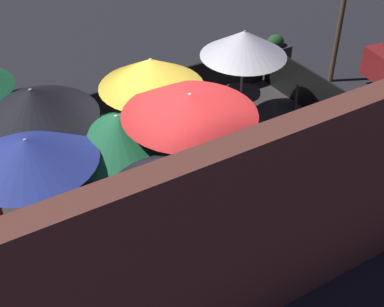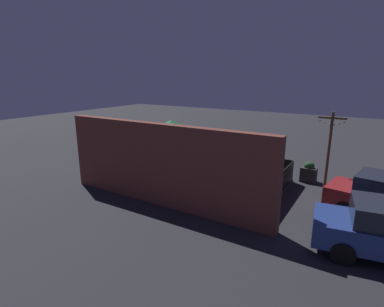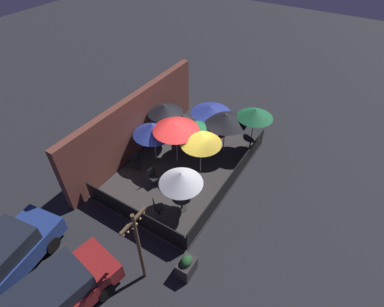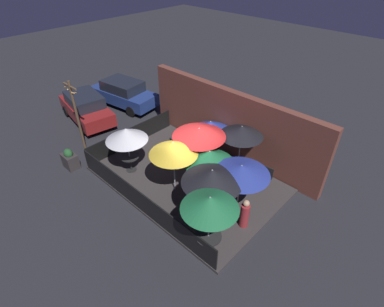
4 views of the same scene
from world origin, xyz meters
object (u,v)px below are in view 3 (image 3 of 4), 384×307
at_px(patio_chair_2, 157,207).
at_px(patio_umbrella_4, 201,139).
at_px(patio_chair_1, 183,120).
at_px(parked_car_1, 2,260).
at_px(planter_box, 187,266).
at_px(patio_chair_3, 137,161).
at_px(patio_umbrella_6, 226,118).
at_px(patio_umbrella_3, 211,110).
at_px(patio_chair_0, 153,176).
at_px(parked_car_0, 54,299).
at_px(light_post, 139,245).
at_px(patio_umbrella_2, 197,127).
at_px(patio_umbrella_0, 181,178).
at_px(dining_table_0, 182,199).
at_px(patio_umbrella_5, 165,109).
at_px(patio_umbrella_7, 176,127).
at_px(patio_umbrella_8, 153,129).
at_px(patio_umbrella_1, 255,113).
at_px(dining_table_1, 251,139).

bearing_deg(patio_chair_2, patio_umbrella_4, 35.94).
distance_m(patio_chair_1, parked_car_1, 10.57).
bearing_deg(planter_box, patio_chair_3, 56.92).
bearing_deg(patio_umbrella_6, patio_chair_1, 79.28).
relative_size(patio_umbrella_3, patio_chair_1, 2.28).
xyz_separation_m(patio_chair_0, parked_car_0, (-6.08, -0.75, 0.23)).
relative_size(light_post, parked_car_1, 0.79).
height_order(patio_umbrella_4, patio_chair_2, patio_umbrella_4).
xyz_separation_m(patio_umbrella_2, patio_chair_2, (-4.22, -0.64, -1.23)).
xyz_separation_m(patio_umbrella_0, parked_car_0, (-5.55, 1.15, -1.14)).
xyz_separation_m(patio_umbrella_6, dining_table_0, (-4.39, -0.28, -1.41)).
height_order(patio_umbrella_3, planter_box, patio_umbrella_3).
xyz_separation_m(patio_umbrella_4, parked_car_0, (-7.89, 0.69, -1.34)).
height_order(patio_umbrella_0, parked_car_0, patio_umbrella_0).
height_order(patio_umbrella_5, planter_box, patio_umbrella_5).
distance_m(patio_umbrella_7, patio_chair_2, 3.78).
bearing_deg(patio_chair_0, dining_table_0, -0.00).
bearing_deg(patio_chair_1, parked_car_0, -83.80).
bearing_deg(patio_umbrella_8, patio_umbrella_3, -29.85).
bearing_deg(light_post, patio_umbrella_1, -2.54).
xyz_separation_m(patio_umbrella_7, dining_table_0, (-2.38, -1.84, -1.57)).
distance_m(patio_umbrella_4, patio_chair_1, 4.07).
relative_size(patio_umbrella_3, patio_umbrella_5, 0.92).
distance_m(patio_chair_1, parked_car_0, 10.69).
bearing_deg(patio_umbrella_6, patio_chair_0, 157.33).
height_order(patio_umbrella_0, patio_umbrella_6, patio_umbrella_6).
bearing_deg(patio_umbrella_1, patio_chair_0, 149.88).
xyz_separation_m(patio_umbrella_4, planter_box, (-4.61, -2.15, -1.73)).
bearing_deg(patio_umbrella_7, planter_box, -142.82).
relative_size(dining_table_1, patio_chair_0, 0.94).
distance_m(patio_umbrella_6, patio_umbrella_7, 2.55).
bearing_deg(patio_umbrella_3, patio_umbrella_1, -78.75).
distance_m(patio_umbrella_7, patio_chair_3, 2.57).
bearing_deg(patio_umbrella_4, patio_chair_1, 46.14).
xyz_separation_m(patio_umbrella_5, patio_chair_1, (1.48, -0.06, -1.56)).
height_order(patio_chair_0, parked_car_1, parked_car_1).
bearing_deg(patio_umbrella_7, patio_chair_3, 138.88).
height_order(patio_umbrella_1, patio_umbrella_6, patio_umbrella_1).
relative_size(patio_umbrella_8, light_post, 0.58).
bearing_deg(dining_table_1, light_post, 177.46).
relative_size(patio_umbrella_3, dining_table_0, 2.49).
distance_m(patio_umbrella_8, patio_chair_0, 2.26).
bearing_deg(patio_umbrella_5, patio_umbrella_0, -136.92).
relative_size(dining_table_0, patio_chair_0, 0.92).
relative_size(patio_chair_2, planter_box, 0.92).
xyz_separation_m(patio_umbrella_1, patio_chair_2, (-6.08, 1.53, -1.69)).
relative_size(patio_chair_2, parked_car_0, 0.21).
xyz_separation_m(patio_chair_0, planter_box, (-2.79, -3.58, -0.17)).
bearing_deg(light_post, patio_chair_1, 24.24).
bearing_deg(patio_umbrella_5, patio_umbrella_3, -54.01).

